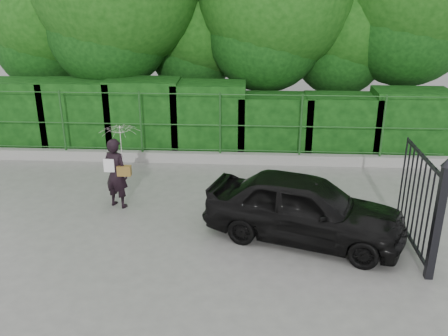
{
  "coord_description": "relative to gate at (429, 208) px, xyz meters",
  "views": [
    {
      "loc": [
        1.29,
        -9.2,
        5.25
      ],
      "look_at": [
        0.69,
        1.3,
        1.1
      ],
      "focal_mm": 40.0,
      "sensor_mm": 36.0,
      "label": 1
    }
  ],
  "objects": [
    {
      "name": "kerb",
      "position": [
        -4.6,
        5.22,
        -1.04
      ],
      "size": [
        14.0,
        0.25,
        0.3
      ],
      "primitive_type": "cube",
      "color": "#9E9E99",
      "rests_on": "ground"
    },
    {
      "name": "ground",
      "position": [
        -4.6,
        0.72,
        -1.19
      ],
      "size": [
        80.0,
        80.0,
        0.0
      ],
      "primitive_type": "plane",
      "color": "gray"
    },
    {
      "name": "gate",
      "position": [
        0.0,
        0.0,
        0.0
      ],
      "size": [
        0.22,
        2.33,
        2.36
      ],
      "color": "black",
      "rests_on": "ground"
    },
    {
      "name": "hedge",
      "position": [
        -4.82,
        6.22,
        -0.15
      ],
      "size": [
        14.2,
        1.2,
        2.24
      ],
      "color": "black",
      "rests_on": "ground"
    },
    {
      "name": "car",
      "position": [
        -2.17,
        0.89,
        -0.49
      ],
      "size": [
        4.42,
        2.88,
        1.4
      ],
      "primitive_type": "imported",
      "rotation": [
        0.0,
        0.0,
        1.25
      ],
      "color": "black",
      "rests_on": "ground"
    },
    {
      "name": "woman",
      "position": [
        -6.36,
        2.22,
        0.12
      ],
      "size": [
        0.97,
        0.94,
        2.01
      ],
      "color": "black",
      "rests_on": "ground"
    },
    {
      "name": "fence",
      "position": [
        -4.38,
        5.22,
        0.01
      ],
      "size": [
        14.13,
        0.06,
        1.8
      ],
      "color": "#20511F",
      "rests_on": "kerb"
    }
  ]
}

